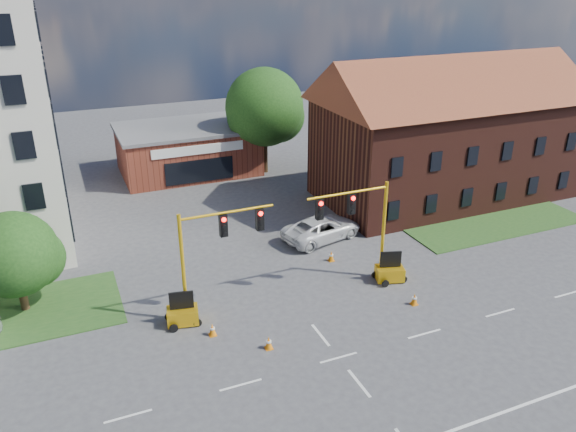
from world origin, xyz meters
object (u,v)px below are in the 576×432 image
at_px(signal_mast_east, 360,223).
at_px(trailer_west, 183,314).
at_px(trailer_east, 390,272).
at_px(pickup_white, 322,228).
at_px(signal_mast_west, 213,250).

distance_m(signal_mast_east, trailer_west, 11.14).
relative_size(trailer_west, trailer_east, 0.98).
bearing_deg(pickup_white, signal_mast_east, 160.38).
distance_m(signal_mast_west, signal_mast_east, 8.71).
xyz_separation_m(trailer_east, pickup_white, (-1.24, 6.75, 0.22)).
xyz_separation_m(signal_mast_west, trailer_east, (10.63, -0.60, -3.34)).
bearing_deg(signal_mast_east, pickup_white, 83.76).
height_order(signal_mast_east, trailer_east, signal_mast_east).
bearing_deg(trailer_east, pickup_white, 117.34).
relative_size(signal_mast_west, signal_mast_east, 1.00).
bearing_deg(trailer_west, pickup_white, 40.74).
distance_m(signal_mast_west, pickup_white, 11.64).
height_order(signal_mast_west, trailer_east, signal_mast_west).
height_order(signal_mast_east, trailer_west, signal_mast_east).
bearing_deg(trailer_east, trailer_west, -164.93).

